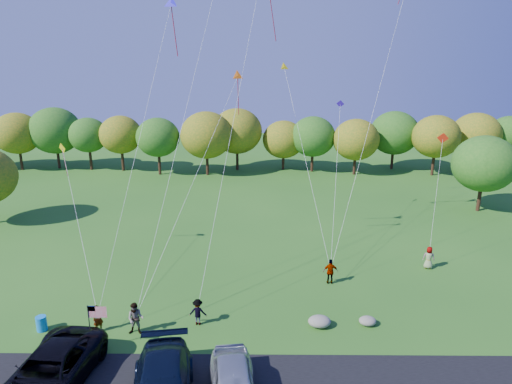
% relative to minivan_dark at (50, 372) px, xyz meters
% --- Properties ---
extents(ground, '(140.00, 140.00, 0.00)m').
position_rel_minivan_dark_xyz_m(ground, '(6.93, 3.60, -0.97)').
color(ground, '#275B1A').
rests_on(ground, ground).
extents(treeline, '(76.65, 27.58, 8.36)m').
position_rel_minivan_dark_xyz_m(treeline, '(5.68, 39.94, 3.72)').
color(treeline, '#392114').
rests_on(treeline, ground).
extents(minivan_dark, '(3.61, 6.78, 1.81)m').
position_rel_minivan_dark_xyz_m(minivan_dark, '(0.00, 0.00, 0.00)').
color(minivan_dark, black).
rests_on(minivan_dark, asphalt_lane).
extents(flyer_a, '(0.68, 0.67, 1.58)m').
position_rel_minivan_dark_xyz_m(flyer_a, '(0.57, 4.65, -0.18)').
color(flyer_a, '#4C4C59').
rests_on(flyer_a, ground).
extents(flyer_b, '(0.92, 0.72, 1.84)m').
position_rel_minivan_dark_xyz_m(flyer_b, '(2.69, 4.46, -0.04)').
color(flyer_b, '#4C4C59').
rests_on(flyer_b, ground).
extents(flyer_c, '(1.04, 0.65, 1.54)m').
position_rel_minivan_dark_xyz_m(flyer_c, '(5.94, 5.42, -0.19)').
color(flyer_c, '#4C4C59').
rests_on(flyer_c, ground).
extents(flyer_d, '(1.01, 0.42, 1.73)m').
position_rel_minivan_dark_xyz_m(flyer_d, '(14.13, 10.35, -0.10)').
color(flyer_d, '#4C4C59').
rests_on(flyer_d, ground).
extents(flyer_e, '(0.92, 0.74, 1.64)m').
position_rel_minivan_dark_xyz_m(flyer_e, '(21.49, 12.70, -0.15)').
color(flyer_e, '#4C4C59').
rests_on(flyer_e, ground).
extents(trash_barrel, '(0.56, 0.56, 0.85)m').
position_rel_minivan_dark_xyz_m(trash_barrel, '(-2.63, 4.72, -0.54)').
color(trash_barrel, blue).
rests_on(trash_barrel, ground).
extents(flag_assembly, '(0.97, 0.63, 2.63)m').
position_rel_minivan_dark_xyz_m(flag_assembly, '(1.09, 2.91, 1.02)').
color(flag_assembly, black).
rests_on(flag_assembly, ground).
extents(boulder_near, '(1.28, 1.00, 0.64)m').
position_rel_minivan_dark_xyz_m(boulder_near, '(12.78, 5.23, -0.65)').
color(boulder_near, '#9B9988').
rests_on(boulder_near, ground).
extents(boulder_far, '(0.97, 0.81, 0.50)m').
position_rel_minivan_dark_xyz_m(boulder_far, '(15.52, 5.42, -0.71)').
color(boulder_far, slate).
rests_on(boulder_far, ground).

